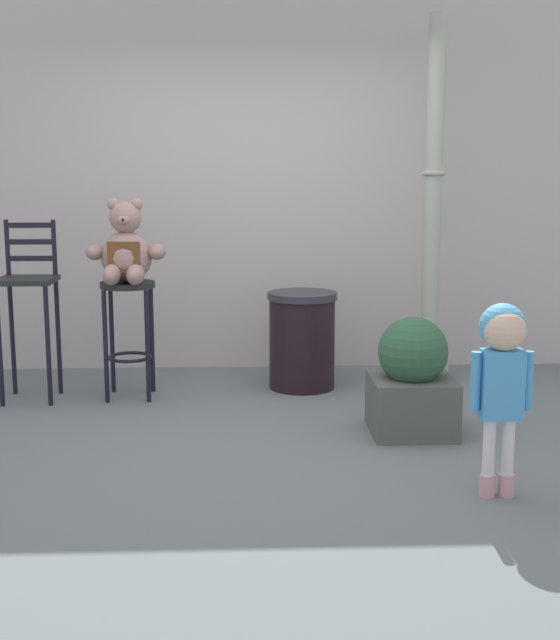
{
  "coord_description": "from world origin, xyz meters",
  "views": [
    {
      "loc": [
        -0.05,
        -4.73,
        1.55
      ],
      "look_at": [
        0.16,
        0.16,
        0.69
      ],
      "focal_mm": 47.45,
      "sensor_mm": 36.0,
      "label": 1
    }
  ],
  "objects_px": {
    "child_walking": "(502,358)",
    "lamppost": "(432,242)",
    "trash_bin": "(302,340)",
    "planter_with_shrub": "(412,380)",
    "bar_stool_with_teddy": "(129,316)",
    "teddy_bear": "(126,252)",
    "bar_chair_empty": "(28,295)"
  },
  "relations": [
    {
      "from": "teddy_bear",
      "to": "planter_with_shrub",
      "type": "bearing_deg",
      "value": -25.93
    },
    {
      "from": "child_walking",
      "to": "lamppost",
      "type": "height_order",
      "value": "lamppost"
    },
    {
      "from": "teddy_bear",
      "to": "trash_bin",
      "type": "relative_size",
      "value": 0.81
    },
    {
      "from": "bar_stool_with_teddy",
      "to": "planter_with_shrub",
      "type": "distance_m",
      "value": 2.02
    },
    {
      "from": "bar_stool_with_teddy",
      "to": "trash_bin",
      "type": "distance_m",
      "value": 1.25
    },
    {
      "from": "bar_stool_with_teddy",
      "to": "child_walking",
      "type": "xyz_separation_m",
      "value": [
        2.01,
        -1.91,
        0.11
      ]
    },
    {
      "from": "teddy_bear",
      "to": "bar_chair_empty",
      "type": "distance_m",
      "value": 0.73
    },
    {
      "from": "bar_stool_with_teddy",
      "to": "bar_chair_empty",
      "type": "relative_size",
      "value": 0.66
    },
    {
      "from": "planter_with_shrub",
      "to": "trash_bin",
      "type": "bearing_deg",
      "value": 117.78
    },
    {
      "from": "trash_bin",
      "to": "planter_with_shrub",
      "type": "bearing_deg",
      "value": -62.22
    },
    {
      "from": "bar_stool_with_teddy",
      "to": "bar_chair_empty",
      "type": "height_order",
      "value": "bar_chair_empty"
    },
    {
      "from": "teddy_bear",
      "to": "planter_with_shrub",
      "type": "xyz_separation_m",
      "value": [
        1.79,
        -0.87,
        -0.69
      ]
    },
    {
      "from": "lamppost",
      "to": "bar_chair_empty",
      "type": "xyz_separation_m",
      "value": [
        -2.84,
        -0.41,
        -0.31
      ]
    },
    {
      "from": "child_walking",
      "to": "bar_stool_with_teddy",
      "type": "bearing_deg",
      "value": 26.32
    },
    {
      "from": "teddy_bear",
      "to": "lamppost",
      "type": "relative_size",
      "value": 0.21
    },
    {
      "from": "trash_bin",
      "to": "bar_chair_empty",
      "type": "height_order",
      "value": "bar_chair_empty"
    },
    {
      "from": "bar_chair_empty",
      "to": "trash_bin",
      "type": "bearing_deg",
      "value": 6.74
    },
    {
      "from": "child_walking",
      "to": "trash_bin",
      "type": "relative_size",
      "value": 1.34
    },
    {
      "from": "bar_stool_with_teddy",
      "to": "lamppost",
      "type": "height_order",
      "value": "lamppost"
    },
    {
      "from": "child_walking",
      "to": "lamppost",
      "type": "distance_m",
      "value": 2.34
    },
    {
      "from": "planter_with_shrub",
      "to": "teddy_bear",
      "type": "bearing_deg",
      "value": 154.07
    },
    {
      "from": "trash_bin",
      "to": "bar_chair_empty",
      "type": "relative_size",
      "value": 0.57
    },
    {
      "from": "bar_stool_with_teddy",
      "to": "lamppost",
      "type": "relative_size",
      "value": 0.31
    },
    {
      "from": "bar_stool_with_teddy",
      "to": "child_walking",
      "type": "bearing_deg",
      "value": -43.57
    },
    {
      "from": "trash_bin",
      "to": "planter_with_shrub",
      "type": "relative_size",
      "value": 0.99
    },
    {
      "from": "lamppost",
      "to": "planter_with_shrub",
      "type": "xyz_separation_m",
      "value": [
        -0.38,
        -1.29,
        -0.71
      ]
    },
    {
      "from": "trash_bin",
      "to": "planter_with_shrub",
      "type": "distance_m",
      "value": 1.25
    },
    {
      "from": "trash_bin",
      "to": "lamppost",
      "type": "bearing_deg",
      "value": 11.06
    },
    {
      "from": "bar_stool_with_teddy",
      "to": "teddy_bear",
      "type": "distance_m",
      "value": 0.45
    },
    {
      "from": "lamppost",
      "to": "bar_chair_empty",
      "type": "distance_m",
      "value": 2.89
    },
    {
      "from": "trash_bin",
      "to": "child_walking",
      "type": "bearing_deg",
      "value": -69.32
    },
    {
      "from": "teddy_bear",
      "to": "planter_with_shrub",
      "type": "height_order",
      "value": "teddy_bear"
    }
  ]
}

